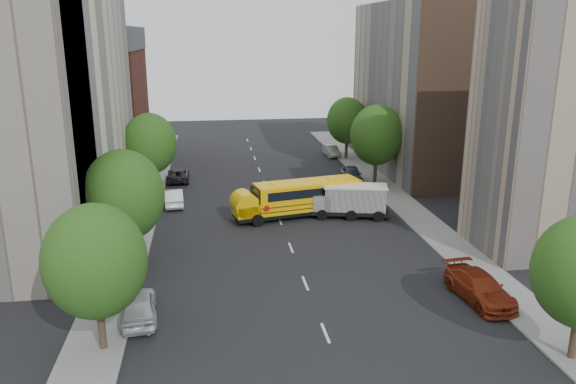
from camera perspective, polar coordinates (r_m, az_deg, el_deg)
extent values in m
plane|color=black|center=(42.28, -0.11, -4.69)|extent=(120.00, 120.00, 0.00)
cube|color=slate|center=(46.97, -15.05, -3.05)|extent=(3.00, 80.00, 0.12)
cube|color=slate|center=(49.63, 12.32, -1.84)|extent=(3.00, 80.00, 0.12)
cube|color=silver|center=(51.68, -1.68, -0.82)|extent=(0.15, 64.00, 0.01)
cube|color=beige|center=(47.11, -23.75, 8.64)|extent=(10.00, 26.00, 20.00)
cube|color=maroon|center=(68.83, -18.75, 8.09)|extent=(10.00, 15.00, 13.00)
cube|color=tan|center=(42.42, 25.80, 5.69)|extent=(10.00, 7.00, 17.00)
cube|color=tan|center=(63.98, 13.66, 10.20)|extent=(10.00, 22.00, 18.00)
cube|color=brown|center=(53.96, 17.96, 8.90)|extent=(10.10, 0.30, 18.00)
cylinder|color=yellow|center=(75.15, 19.19, 17.07)|extent=(1.00, 1.00, 35.00)
cylinder|color=#38281C|center=(29.09, -18.41, -12.69)|extent=(0.36, 0.36, 2.70)
ellipsoid|color=#214B14|center=(27.71, -19.01, -6.66)|extent=(4.80, 4.80, 5.52)
cylinder|color=#38281C|center=(38.05, -15.93, -5.41)|extent=(0.36, 0.36, 2.88)
ellipsoid|color=#214B14|center=(36.95, -16.34, -0.32)|extent=(5.12, 5.12, 5.89)
cylinder|color=#38281C|center=(55.13, -13.62, 1.31)|extent=(0.36, 0.36, 2.81)
ellipsoid|color=#214B14|center=(54.39, -13.85, 4.81)|extent=(4.99, 4.99, 5.74)
cylinder|color=#38281C|center=(30.13, 27.09, -12.77)|extent=(0.36, 0.36, 2.59)
cylinder|color=#38281C|center=(57.30, 8.84, 2.19)|extent=(0.36, 0.36, 2.95)
ellipsoid|color=#214B14|center=(56.56, 9.00, 5.74)|extent=(5.25, 5.25, 6.04)
cylinder|color=#38281C|center=(68.60, 5.94, 4.47)|extent=(0.36, 0.36, 2.74)
ellipsoid|color=#214B14|center=(68.02, 6.02, 7.23)|extent=(4.86, 4.86, 5.59)
cube|color=black|center=(46.97, 1.04, -1.88)|extent=(11.09, 4.70, 0.29)
cube|color=#FFBB05|center=(46.84, 1.81, -0.33)|extent=(9.01, 4.20, 2.22)
cube|color=#FFBB05|center=(45.42, -4.18, -1.78)|extent=(2.17, 2.54, 0.97)
cube|color=black|center=(45.37, -2.98, -0.25)|extent=(0.94, 2.27, 1.16)
cube|color=#FFBB05|center=(46.54, 1.83, 1.01)|extent=(8.97, 4.02, 0.14)
cube|color=black|center=(46.78, 2.04, 0.27)|extent=(8.26, 4.10, 0.72)
cube|color=black|center=(47.06, 1.81, -1.23)|extent=(9.02, 4.26, 0.06)
cube|color=black|center=(46.95, 1.81, -0.78)|extent=(9.02, 4.26, 0.06)
cube|color=#FFBB05|center=(48.62, 6.61, 0.18)|extent=(0.65, 2.39, 2.22)
cube|color=#FFBB05|center=(45.62, -1.21, 0.83)|extent=(0.69, 0.69, 0.10)
cube|color=#FFBB05|center=(47.38, 4.32, 1.36)|extent=(0.69, 0.69, 0.10)
cylinder|color=#FFBB05|center=(45.28, -4.20, -1.19)|extent=(2.45, 2.60, 2.03)
cylinder|color=red|center=(44.52, -2.05, -1.66)|extent=(0.48, 0.14, 0.48)
cylinder|color=black|center=(44.71, -2.90, -2.89)|extent=(1.01, 0.49, 0.97)
cylinder|color=black|center=(46.90, -3.79, -2.00)|extent=(1.01, 0.49, 0.97)
cylinder|color=black|center=(46.72, 4.01, -2.07)|extent=(1.01, 0.49, 0.97)
cylinder|color=black|center=(48.82, 2.84, -1.26)|extent=(1.01, 0.49, 0.97)
cylinder|color=black|center=(47.52, 6.13, -1.82)|extent=(1.01, 0.49, 0.97)
cylinder|color=black|center=(49.59, 4.89, -1.02)|extent=(1.01, 0.49, 0.97)
cube|color=black|center=(47.09, 6.20, -1.91)|extent=(6.77, 3.56, 0.32)
cube|color=silver|center=(46.78, 6.89, -0.61)|extent=(5.28, 3.12, 1.94)
cube|color=silver|center=(46.85, 3.33, -0.91)|extent=(1.93, 2.33, 1.29)
cube|color=silver|center=(46.50, 6.94, 0.60)|extent=(5.52, 3.27, 0.13)
cylinder|color=black|center=(46.10, 3.27, -2.35)|extent=(0.94, 0.47, 0.90)
cylinder|color=black|center=(48.14, 3.35, -1.55)|extent=(0.94, 0.47, 0.90)
cylinder|color=black|center=(46.10, 6.48, -2.43)|extent=(0.94, 0.47, 0.90)
cylinder|color=black|center=(48.15, 6.43, -1.63)|extent=(0.94, 0.47, 0.90)
cylinder|color=black|center=(46.24, 9.42, -2.49)|extent=(0.94, 0.47, 0.90)
cylinder|color=black|center=(48.28, 9.23, -1.69)|extent=(0.94, 0.47, 0.90)
imported|color=#B3B2BA|center=(31.64, -14.91, -11.11)|extent=(2.32, 4.79, 1.58)
imported|color=white|center=(50.96, -11.52, -0.53)|extent=(1.89, 4.58, 1.47)
imported|color=black|center=(59.24, -11.10, 1.73)|extent=(2.26, 4.82, 1.33)
imported|color=maroon|center=(34.43, 18.88, -9.16)|extent=(2.74, 5.64, 1.58)
imported|color=#34425B|center=(58.17, 6.49, 1.80)|extent=(2.33, 4.83, 1.59)
imported|color=gray|center=(70.29, 4.43, 4.20)|extent=(1.65, 4.15, 1.34)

